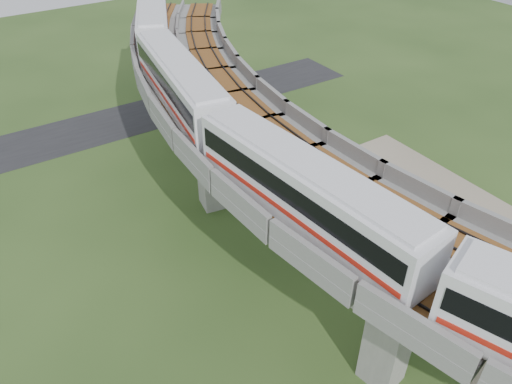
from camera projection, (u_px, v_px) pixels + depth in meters
ground at (271, 278)px, 37.22m from camera, size 160.00×160.00×0.00m
dirt_lot at (421, 227)px, 42.05m from camera, size 18.00×26.00×0.04m
asphalt_road at (124, 121)px, 57.58m from camera, size 60.00×8.00×0.03m
viaduct at (320, 161)px, 33.62m from camera, size 19.58×73.98×11.40m
metro_train at (268, 124)px, 31.05m from camera, size 11.18×61.32×3.64m
fence at (369, 225)px, 41.10m from camera, size 3.87×38.73×1.50m
tree_0 at (242, 102)px, 56.29m from camera, size 2.89×2.89×3.57m
tree_1 at (259, 148)px, 49.21m from camera, size 2.61×2.61×2.87m
tree_2 at (283, 173)px, 45.25m from camera, size 2.39×2.39×2.99m
tree_3 at (348, 227)px, 39.23m from camera, size 2.45×2.45×2.85m
tree_4 at (451, 304)px, 31.88m from camera, size 3.00×3.00×3.85m
car_white at (439, 286)px, 35.72m from camera, size 2.20×3.94×1.27m
car_red at (429, 227)px, 41.13m from camera, size 3.40×2.61×1.08m
car_dark at (380, 188)px, 45.62m from camera, size 4.33×2.10×1.21m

